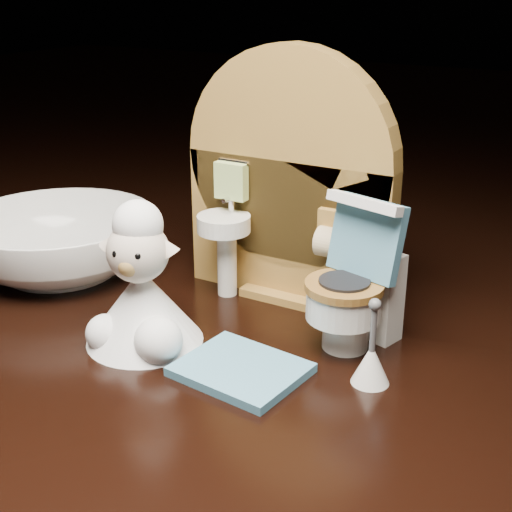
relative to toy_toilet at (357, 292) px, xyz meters
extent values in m
cube|color=black|center=(-0.06, -0.03, -0.08)|extent=(2.50, 2.50, 0.10)
cube|color=olive|center=(-0.06, 0.04, 0.01)|extent=(0.13, 0.02, 0.09)
cylinder|color=olive|center=(-0.06, 0.04, 0.06)|extent=(0.13, 0.02, 0.13)
cube|color=olive|center=(-0.06, 0.04, -0.03)|extent=(0.05, 0.04, 0.01)
cylinder|color=white|center=(-0.09, 0.02, -0.01)|extent=(0.01, 0.01, 0.04)
cylinder|color=white|center=(-0.09, 0.02, 0.02)|extent=(0.03, 0.03, 0.01)
cylinder|color=silver|center=(-0.09, 0.02, 0.03)|extent=(0.00, 0.00, 0.01)
cube|color=#B3D174|center=(-0.09, 0.02, 0.04)|extent=(0.02, 0.01, 0.02)
cube|color=olive|center=(-0.02, 0.03, 0.02)|extent=(0.02, 0.01, 0.02)
cylinder|color=beige|center=(-0.02, 0.02, 0.02)|extent=(0.02, 0.02, 0.02)
cylinder|color=white|center=(0.00, -0.01, -0.02)|extent=(0.02, 0.02, 0.02)
cylinder|color=white|center=(0.00, -0.01, 0.00)|extent=(0.04, 0.04, 0.02)
cylinder|color=brown|center=(0.00, -0.01, 0.01)|extent=(0.04, 0.04, 0.00)
cube|color=white|center=(0.00, 0.01, -0.01)|extent=(0.04, 0.02, 0.05)
cube|color=teal|center=(0.00, 0.01, 0.03)|extent=(0.04, 0.02, 0.04)
cube|color=white|center=(0.00, 0.00, 0.05)|extent=(0.04, 0.02, 0.01)
cylinder|color=#799E18|center=(0.01, 0.01, 0.03)|extent=(0.01, 0.01, 0.01)
cube|color=teal|center=(-0.04, -0.06, -0.03)|extent=(0.06, 0.05, 0.00)
cone|color=white|center=(0.02, -0.03, -0.02)|extent=(0.02, 0.02, 0.02)
cylinder|color=#59595B|center=(0.02, -0.03, 0.00)|extent=(0.00, 0.00, 0.02)
sphere|color=#59595B|center=(0.02, -0.03, 0.01)|extent=(0.01, 0.01, 0.01)
cone|color=white|center=(-0.10, -0.05, -0.01)|extent=(0.06, 0.06, 0.04)
sphere|color=white|center=(-0.08, -0.07, -0.02)|extent=(0.03, 0.03, 0.03)
sphere|color=white|center=(-0.11, -0.07, -0.02)|extent=(0.02, 0.02, 0.02)
sphere|color=beige|center=(-0.10, -0.06, 0.02)|extent=(0.03, 0.03, 0.03)
sphere|color=#AC8142|center=(-0.10, -0.07, 0.02)|extent=(0.01, 0.01, 0.01)
sphere|color=white|center=(-0.10, -0.05, 0.04)|extent=(0.03, 0.03, 0.03)
cone|color=beige|center=(-0.11, -0.06, 0.03)|extent=(0.02, 0.01, 0.01)
cone|color=beige|center=(-0.08, -0.05, 0.03)|extent=(0.02, 0.01, 0.01)
sphere|color=black|center=(-0.10, -0.07, 0.03)|extent=(0.00, 0.00, 0.00)
sphere|color=black|center=(-0.09, -0.07, 0.03)|extent=(0.00, 0.00, 0.00)
imported|color=white|center=(-0.21, -0.01, -0.01)|extent=(0.15, 0.15, 0.04)
camera|label=1|loc=(0.12, -0.32, 0.16)|focal=50.00mm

